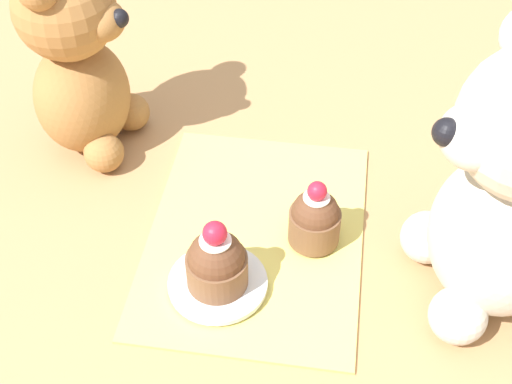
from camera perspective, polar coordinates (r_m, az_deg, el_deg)
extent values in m
plane|color=tan|center=(0.64, 0.00, -3.55)|extent=(4.00, 4.00, 0.00)
cube|color=#E0D166|center=(0.64, 0.00, -3.37)|extent=(0.26, 0.19, 0.01)
ellipsoid|color=beige|center=(0.58, 18.79, -3.32)|extent=(0.14, 0.13, 0.14)
ellipsoid|color=beige|center=(0.50, 17.01, 4.24)|extent=(0.06, 0.06, 0.04)
sphere|color=black|center=(0.49, 15.02, 4.64)|extent=(0.02, 0.02, 0.02)
sphere|color=beige|center=(0.63, 13.52, -3.87)|extent=(0.05, 0.05, 0.05)
sphere|color=beige|center=(0.58, 15.84, -9.49)|extent=(0.05, 0.05, 0.05)
ellipsoid|color=#A3703D|center=(0.72, -13.69, 7.48)|extent=(0.11, 0.10, 0.12)
sphere|color=#A3703D|center=(0.67, -15.08, 13.94)|extent=(0.09, 0.09, 0.09)
ellipsoid|color=#A3703D|center=(0.66, -12.15, 13.24)|extent=(0.05, 0.04, 0.04)
sphere|color=black|center=(0.65, -10.86, 13.49)|extent=(0.02, 0.02, 0.02)
sphere|color=#A3703D|center=(0.71, -12.07, 3.10)|extent=(0.04, 0.04, 0.04)
sphere|color=#A3703D|center=(0.75, -9.98, 6.32)|extent=(0.04, 0.04, 0.04)
cylinder|color=brown|center=(0.62, 4.65, -3.00)|extent=(0.05, 0.05, 0.03)
sphere|color=brown|center=(0.61, 4.73, -2.00)|extent=(0.04, 0.04, 0.04)
cylinder|color=white|center=(0.60, 4.84, -0.73)|extent=(0.02, 0.02, 0.00)
sphere|color=red|center=(0.59, 4.88, -0.21)|extent=(0.02, 0.02, 0.02)
cylinder|color=silver|center=(0.60, -3.07, -7.28)|extent=(0.08, 0.08, 0.01)
cylinder|color=brown|center=(0.59, -3.14, -6.25)|extent=(0.05, 0.05, 0.03)
sphere|color=brown|center=(0.57, -3.19, -5.34)|extent=(0.05, 0.05, 0.05)
cylinder|color=white|center=(0.56, -3.28, -3.91)|extent=(0.03, 0.03, 0.00)
sphere|color=red|center=(0.55, -3.32, -3.31)|extent=(0.02, 0.02, 0.02)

